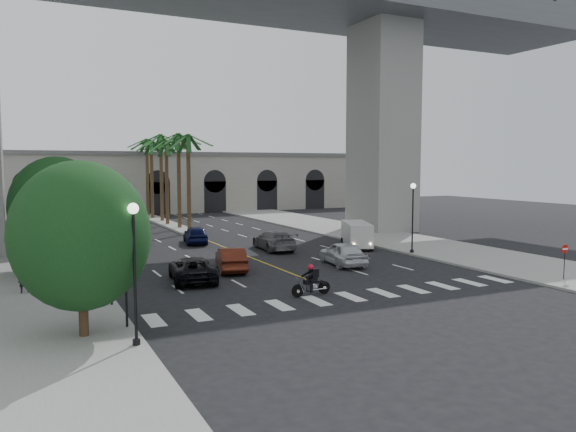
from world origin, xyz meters
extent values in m
plane|color=black|center=(0.00, 0.00, 0.00)|extent=(140.00, 140.00, 0.00)
cube|color=gray|center=(-15.00, 15.00, 0.07)|extent=(8.00, 100.00, 0.15)
cube|color=gray|center=(15.00, 15.00, 0.07)|extent=(8.00, 100.00, 0.15)
cube|color=gray|center=(0.00, 38.00, 0.10)|extent=(2.00, 24.00, 0.20)
cube|color=#B3B0A0|center=(0.00, 55.00, 4.00)|extent=(70.00, 10.00, 8.00)
cube|color=slate|center=(0.00, 55.00, 8.25)|extent=(71.00, 10.50, 0.50)
cube|color=gray|center=(18.50, 22.00, 10.40)|extent=(5.00, 6.00, 20.80)
cylinder|color=#47331E|center=(0.00, 28.00, 4.75)|extent=(0.40, 0.40, 9.50)
cylinder|color=#47331E|center=(0.10, 32.00, 4.90)|extent=(0.40, 0.40, 9.80)
cylinder|color=#47331E|center=(-0.20, 36.00, 4.65)|extent=(0.40, 0.40, 9.30)
cylinder|color=#47331E|center=(0.15, 40.00, 5.05)|extent=(0.40, 0.40, 10.10)
cylinder|color=#47331E|center=(-0.10, 44.00, 4.80)|extent=(0.40, 0.40, 9.60)
cylinder|color=#47331E|center=(0.20, 48.00, 4.95)|extent=(0.40, 0.40, 9.90)
cylinder|color=#382616|center=(-13.00, -3.00, 1.17)|extent=(0.36, 0.36, 2.34)
ellipsoid|color=black|center=(-13.00, -3.00, 4.03)|extent=(5.20, 5.20, 5.72)
cylinder|color=#382616|center=(-13.00, 10.00, 1.22)|extent=(0.36, 0.36, 2.45)
ellipsoid|color=black|center=(-13.00, 10.00, 4.22)|extent=(5.44, 5.44, 5.98)
cylinder|color=#382616|center=(-13.00, 22.00, 1.13)|extent=(0.36, 0.36, 2.27)
ellipsoid|color=black|center=(-13.00, 22.00, 3.91)|extent=(5.04, 5.04, 5.54)
cylinder|color=black|center=(-11.40, -5.00, 0.18)|extent=(0.28, 0.28, 0.36)
cylinder|color=black|center=(-11.40, -5.00, 2.60)|extent=(0.11, 0.11, 5.00)
sphere|color=white|center=(-11.40, -5.00, 5.15)|extent=(0.40, 0.40, 0.40)
cylinder|color=black|center=(-11.40, 16.00, 0.18)|extent=(0.28, 0.28, 0.36)
cylinder|color=black|center=(-11.40, 16.00, 2.60)|extent=(0.11, 0.11, 5.00)
sphere|color=white|center=(-11.40, 16.00, 5.15)|extent=(0.40, 0.40, 0.40)
cylinder|color=black|center=(11.40, 8.00, 0.18)|extent=(0.28, 0.28, 0.36)
cylinder|color=black|center=(11.40, 8.00, 2.60)|extent=(0.11, 0.11, 5.00)
sphere|color=white|center=(11.40, 8.00, 5.15)|extent=(0.40, 0.40, 0.40)
cylinder|color=black|center=(-11.30, -2.50, 1.75)|extent=(0.10, 0.10, 3.50)
cube|color=black|center=(-11.30, -2.50, 3.25)|extent=(0.25, 0.18, 0.80)
cylinder|color=black|center=(-11.30, 1.50, 1.75)|extent=(0.10, 0.10, 3.50)
cube|color=black|center=(-11.30, 1.50, 3.25)|extent=(0.25, 0.18, 0.80)
cylinder|color=black|center=(-2.48, -0.44, 0.33)|extent=(0.67, 0.15, 0.67)
cylinder|color=black|center=(-0.89, -0.34, 0.33)|extent=(0.67, 0.15, 0.67)
cube|color=silver|center=(-1.63, -0.38, 0.42)|extent=(0.46, 0.34, 0.29)
cube|color=black|center=(-1.79, -0.39, 0.73)|extent=(0.62, 0.28, 0.22)
cube|color=black|center=(-1.30, -0.36, 0.69)|extent=(0.51, 0.30, 0.13)
cylinder|color=black|center=(-2.24, -0.42, 0.98)|extent=(0.07, 0.61, 0.03)
cube|color=black|center=(-1.55, -0.38, 1.11)|extent=(0.31, 0.44, 0.58)
cube|color=black|center=(-1.37, -0.37, 1.16)|extent=(0.18, 0.34, 0.42)
sphere|color=red|center=(-1.71, -0.39, 1.49)|extent=(0.29, 0.29, 0.29)
imported|color=silver|center=(4.40, 6.45, 0.80)|extent=(2.47, 4.90, 1.60)
imported|color=#4E1B0F|center=(-3.07, 7.77, 0.75)|extent=(2.58, 4.80, 1.50)
imported|color=black|center=(-6.19, 5.71, 0.71)|extent=(3.09, 5.42, 1.42)
imported|color=#605E63|center=(3.01, 14.53, 0.79)|extent=(2.65, 5.62, 1.58)
imported|color=#0D113D|center=(-1.50, 20.86, 0.76)|extent=(2.55, 4.72, 1.52)
cube|color=silver|center=(9.50, 12.68, 1.17)|extent=(3.54, 5.19, 1.80)
cube|color=black|center=(8.61, 10.56, 1.40)|extent=(1.63, 0.85, 0.77)
cylinder|color=black|center=(8.05, 11.43, 0.32)|extent=(0.48, 0.68, 0.63)
cylinder|color=black|center=(9.63, 10.77, 0.32)|extent=(0.48, 0.68, 0.63)
cylinder|color=black|center=(9.37, 14.59, 0.32)|extent=(0.48, 0.68, 0.63)
cylinder|color=black|center=(10.95, 13.93, 0.32)|extent=(0.48, 0.68, 0.63)
imported|color=black|center=(-14.94, 6.03, 1.02)|extent=(0.64, 0.42, 1.74)
imported|color=black|center=(-12.43, 8.85, 1.01)|extent=(0.86, 0.69, 1.71)
cylinder|color=black|center=(13.00, -3.73, 1.07)|extent=(0.05, 0.05, 2.13)
cylinder|color=#9D0C0B|center=(13.00, -3.73, 1.91)|extent=(0.53, 0.04, 0.53)
cube|color=silver|center=(13.00, -3.73, 1.91)|extent=(0.41, 0.02, 0.09)
camera|label=1|loc=(-15.13, -25.40, 6.70)|focal=35.00mm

